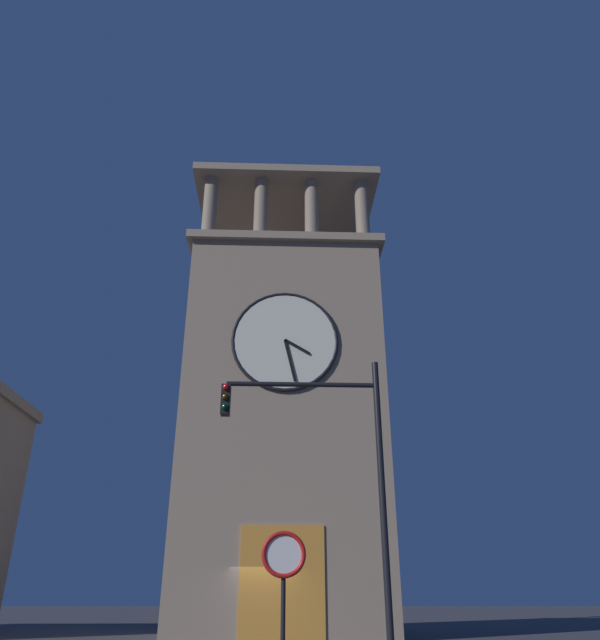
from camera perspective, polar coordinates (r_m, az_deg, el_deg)
name	(u,v)px	position (r m, az deg, el deg)	size (l,w,h in m)	color
clocktower	(283,424)	(29.43, -1.64, -10.02)	(9.51, 9.18, 24.23)	gray
traffic_signal_near	(333,457)	(14.36, 3.15, -13.03)	(3.91, 0.41, 6.86)	black
no_horn_sign	(284,565)	(11.10, -1.59, -22.53)	(0.78, 0.14, 2.53)	black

